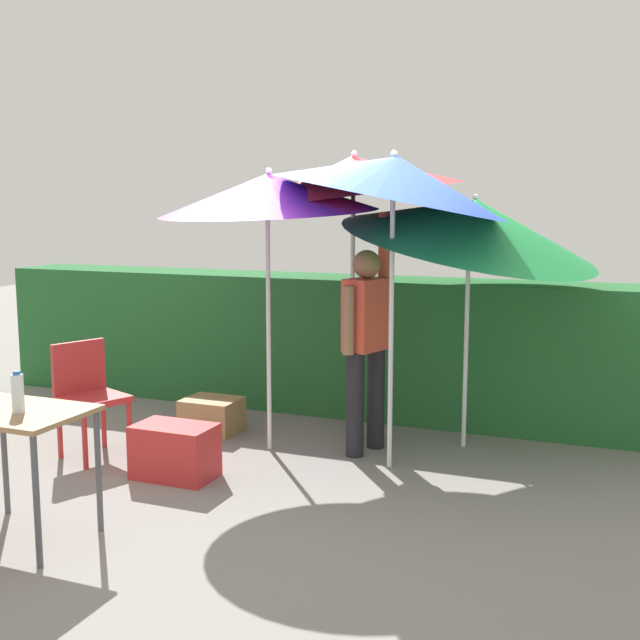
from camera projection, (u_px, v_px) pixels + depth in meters
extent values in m
plane|color=gray|center=(304.00, 476.00, 5.63)|extent=(24.00, 24.00, 0.00)
cube|color=#23602D|center=(383.00, 347.00, 7.24)|extent=(8.00, 0.70, 1.27)
cylinder|color=silver|center=(352.00, 319.00, 6.43)|extent=(0.04, 0.04, 2.02)
cone|color=red|center=(354.00, 175.00, 6.25)|extent=(1.77, 1.76, 0.59)
sphere|color=silver|center=(354.00, 153.00, 6.20)|extent=(0.05, 0.05, 0.05)
cylinder|color=silver|center=(466.00, 347.00, 6.21)|extent=(0.04, 0.04, 1.64)
cone|color=green|center=(472.00, 222.00, 6.10)|extent=(2.09, 2.05, 0.93)
sphere|color=silver|center=(476.00, 197.00, 6.10)|extent=(0.05, 0.05, 0.05)
cylinder|color=silver|center=(269.00, 333.00, 6.13)|extent=(0.04, 0.04, 1.88)
cone|color=purple|center=(268.00, 193.00, 5.97)|extent=(1.70, 1.71, 0.43)
sphere|color=silver|center=(269.00, 171.00, 5.94)|extent=(0.05, 0.05, 0.05)
cylinder|color=silver|center=(391.00, 336.00, 5.70)|extent=(0.04, 0.04, 1.99)
cone|color=blue|center=(393.00, 177.00, 5.56)|extent=(1.76, 1.73, 0.70)
sphere|color=silver|center=(394.00, 154.00, 5.57)|extent=(0.05, 0.05, 0.05)
cylinder|color=black|center=(376.00, 398.00, 6.25)|extent=(0.14, 0.14, 0.82)
cylinder|color=black|center=(355.00, 405.00, 6.03)|extent=(0.14, 0.14, 0.82)
cube|color=#E04C38|center=(366.00, 314.00, 6.04)|extent=(0.32, 0.41, 0.56)
sphere|color=#8C6647|center=(367.00, 264.00, 5.98)|extent=(0.22, 0.22, 0.22)
cylinder|color=#E04C38|center=(384.00, 249.00, 6.14)|extent=(0.11, 0.11, 0.56)
cylinder|color=#8C6647|center=(348.00, 320.00, 5.86)|extent=(0.11, 0.11, 0.52)
cylinder|color=#B72D2D|center=(85.00, 440.00, 5.75)|extent=(0.04, 0.04, 0.44)
cylinder|color=#B72D2D|center=(130.00, 430.00, 6.03)|extent=(0.04, 0.04, 0.44)
cylinder|color=#B72D2D|center=(60.00, 430.00, 6.02)|extent=(0.04, 0.04, 0.44)
cylinder|color=#B72D2D|center=(104.00, 420.00, 6.29)|extent=(0.04, 0.04, 0.44)
cube|color=#B72D2D|center=(93.00, 399.00, 5.98)|extent=(0.57, 0.57, 0.05)
cube|color=#B72D2D|center=(79.00, 367.00, 6.09)|extent=(0.20, 0.42, 0.40)
cube|color=red|center=(175.00, 451.00, 5.58)|extent=(0.57, 0.36, 0.39)
cube|color=#9E7A4C|center=(212.00, 415.00, 6.70)|extent=(0.47, 0.38, 0.30)
cylinder|color=#4C4C51|center=(98.00, 471.00, 4.64)|extent=(0.04, 0.04, 0.74)
cylinder|color=#4C4C51|center=(5.00, 457.00, 4.91)|extent=(0.04, 0.04, 0.74)
cylinder|color=#4C4C51|center=(37.00, 501.00, 4.16)|extent=(0.04, 0.04, 0.74)
cube|color=#99724C|center=(15.00, 413.00, 4.48)|extent=(0.80, 0.60, 0.03)
cylinder|color=silver|center=(18.00, 394.00, 4.41)|extent=(0.07, 0.07, 0.22)
cylinder|color=#2D60B7|center=(17.00, 373.00, 4.39)|extent=(0.04, 0.04, 0.02)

